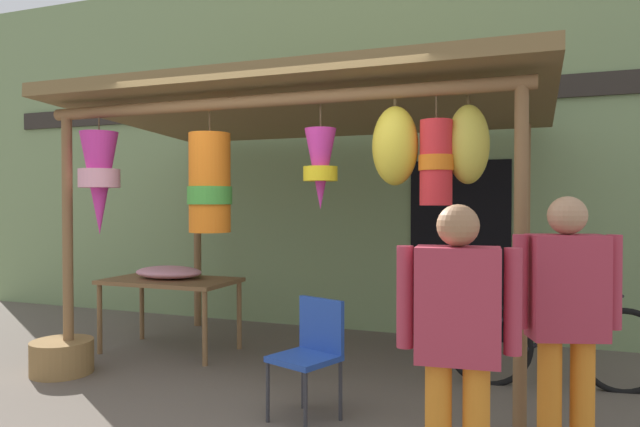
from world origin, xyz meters
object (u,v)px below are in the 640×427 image
at_px(folding_chair, 312,348).
at_px(wicker_basket_by_table, 62,357).
at_px(display_table, 170,286).
at_px(parked_bicycle, 555,346).
at_px(vendor_in_orange, 567,313).
at_px(customer_foreground, 457,334).
at_px(flower_heap_on_table, 169,272).

distance_m(folding_chair, wicker_basket_by_table, 2.51).
xyz_separation_m(display_table, parked_bicycle, (3.66, 0.12, -0.32)).
xyz_separation_m(display_table, wicker_basket_by_table, (-0.46, -0.98, -0.52)).
bearing_deg(vendor_in_orange, parked_bicycle, 90.28).
height_order(folding_chair, wicker_basket_by_table, folding_chair).
height_order(folding_chair, customer_foreground, customer_foreground).
bearing_deg(vendor_in_orange, wicker_basket_by_table, 172.91).
bearing_deg(folding_chair, customer_foreground, -39.38).
relative_size(wicker_basket_by_table, vendor_in_orange, 0.34).
bearing_deg(wicker_basket_by_table, flower_heap_on_table, 67.52).
bearing_deg(vendor_in_orange, flower_heap_on_table, 157.50).
bearing_deg(customer_foreground, vendor_in_orange, 49.76).
height_order(flower_heap_on_table, wicker_basket_by_table, flower_heap_on_table).
bearing_deg(display_table, vendor_in_orange, -22.22).
height_order(wicker_basket_by_table, vendor_in_orange, vendor_in_orange).
bearing_deg(display_table, parked_bicycle, 1.96).
height_order(flower_heap_on_table, vendor_in_orange, vendor_in_orange).
relative_size(flower_heap_on_table, customer_foreground, 0.48).
height_order(display_table, parked_bicycle, parked_bicycle).
height_order(display_table, flower_heap_on_table, flower_heap_on_table).
bearing_deg(wicker_basket_by_table, parked_bicycle, 15.08).
bearing_deg(display_table, flower_heap_on_table, 134.91).
height_order(wicker_basket_by_table, parked_bicycle, parked_bicycle).
xyz_separation_m(folding_chair, customer_foreground, (1.12, -0.92, 0.39)).
relative_size(folding_chair, customer_foreground, 0.55).
height_order(parked_bicycle, customer_foreground, customer_foreground).
xyz_separation_m(folding_chair, parked_bicycle, (1.63, 1.31, -0.16)).
relative_size(parked_bicycle, customer_foreground, 1.14).
bearing_deg(folding_chair, parked_bicycle, 38.70).
height_order(display_table, folding_chair, folding_chair).
xyz_separation_m(flower_heap_on_table, folding_chair, (2.06, -1.22, -0.31)).
distance_m(wicker_basket_by_table, customer_foreground, 3.85).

